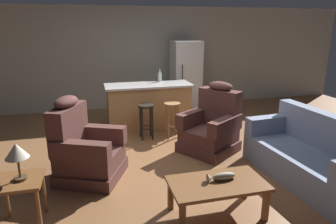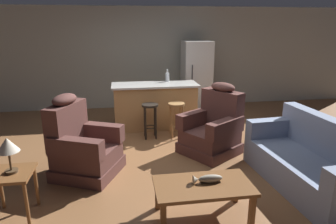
{
  "view_description": "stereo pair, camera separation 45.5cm",
  "coord_description": "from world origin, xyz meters",
  "px_view_note": "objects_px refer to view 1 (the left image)",
  "views": [
    {
      "loc": [
        -1.14,
        -4.71,
        2.14
      ],
      "look_at": [
        0.05,
        -0.1,
        0.75
      ],
      "focal_mm": 32.0,
      "sensor_mm": 36.0,
      "label": 1
    },
    {
      "loc": [
        -0.69,
        -4.8,
        2.14
      ],
      "look_at": [
        0.05,
        -0.1,
        0.75
      ],
      "focal_mm": 32.0,
      "sensor_mm": 36.0,
      "label": 2
    }
  ],
  "objects_px": {
    "fish_figurine": "(221,177)",
    "refrigerator": "(186,76)",
    "bar_stool_left": "(146,115)",
    "end_table": "(20,188)",
    "table_lamp": "(17,153)",
    "recliner_near_island": "(212,127)",
    "kitchen_island": "(149,106)",
    "couch": "(310,157)",
    "bottle_tall_green": "(160,77)",
    "coffee_table": "(217,186)",
    "bar_stool_right": "(172,113)",
    "recliner_near_lamp": "(85,150)"
  },
  "relations": [
    {
      "from": "fish_figurine",
      "to": "refrigerator",
      "type": "xyz_separation_m",
      "value": [
        0.97,
        4.42,
        0.42
      ]
    },
    {
      "from": "bar_stool_left",
      "to": "refrigerator",
      "type": "height_order",
      "value": "refrigerator"
    },
    {
      "from": "end_table",
      "to": "table_lamp",
      "type": "xyz_separation_m",
      "value": [
        0.02,
        0.0,
        0.41
      ]
    },
    {
      "from": "table_lamp",
      "to": "recliner_near_island",
      "type": "bearing_deg",
      "value": 27.4
    },
    {
      "from": "bar_stool_left",
      "to": "kitchen_island",
      "type": "bearing_deg",
      "value": 74.85
    },
    {
      "from": "couch",
      "to": "table_lamp",
      "type": "height_order",
      "value": "table_lamp"
    },
    {
      "from": "couch",
      "to": "end_table",
      "type": "distance_m",
      "value": 3.76
    },
    {
      "from": "table_lamp",
      "to": "bottle_tall_green",
      "type": "distance_m",
      "value": 3.88
    },
    {
      "from": "coffee_table",
      "to": "bar_stool_right",
      "type": "bearing_deg",
      "value": 86.1
    },
    {
      "from": "recliner_near_island",
      "to": "refrigerator",
      "type": "distance_m",
      "value": 2.73
    },
    {
      "from": "recliner_near_island",
      "to": "bottle_tall_green",
      "type": "bearing_deg",
      "value": -106.7
    },
    {
      "from": "table_lamp",
      "to": "refrigerator",
      "type": "height_order",
      "value": "refrigerator"
    },
    {
      "from": "couch",
      "to": "coffee_table",
      "type": "bearing_deg",
      "value": 11.83
    },
    {
      "from": "couch",
      "to": "recliner_near_lamp",
      "type": "relative_size",
      "value": 1.63
    },
    {
      "from": "couch",
      "to": "recliner_near_island",
      "type": "xyz_separation_m",
      "value": [
        -0.95,
        1.33,
        0.08
      ]
    },
    {
      "from": "recliner_near_lamp",
      "to": "recliner_near_island",
      "type": "xyz_separation_m",
      "value": [
        2.14,
        0.47,
        0.0
      ]
    },
    {
      "from": "fish_figurine",
      "to": "bar_stool_right",
      "type": "height_order",
      "value": "bar_stool_right"
    },
    {
      "from": "couch",
      "to": "bar_stool_left",
      "type": "bearing_deg",
      "value": -51.89
    },
    {
      "from": "kitchen_island",
      "to": "bar_stool_right",
      "type": "xyz_separation_m",
      "value": [
        0.35,
        -0.63,
        -0.01
      ]
    },
    {
      "from": "fish_figurine",
      "to": "table_lamp",
      "type": "height_order",
      "value": "table_lamp"
    },
    {
      "from": "table_lamp",
      "to": "kitchen_island",
      "type": "height_order",
      "value": "table_lamp"
    },
    {
      "from": "fish_figurine",
      "to": "bar_stool_left",
      "type": "distance_m",
      "value": 2.62
    },
    {
      "from": "recliner_near_island",
      "to": "bottle_tall_green",
      "type": "xyz_separation_m",
      "value": [
        -0.53,
        1.72,
        0.63
      ]
    },
    {
      "from": "couch",
      "to": "bar_stool_left",
      "type": "distance_m",
      "value": 2.92
    },
    {
      "from": "fish_figurine",
      "to": "table_lamp",
      "type": "bearing_deg",
      "value": 171.77
    },
    {
      "from": "end_table",
      "to": "kitchen_island",
      "type": "distance_m",
      "value": 3.51
    },
    {
      "from": "couch",
      "to": "end_table",
      "type": "height_order",
      "value": "couch"
    },
    {
      "from": "table_lamp",
      "to": "kitchen_island",
      "type": "xyz_separation_m",
      "value": [
        1.94,
        2.91,
        -0.39
      ]
    },
    {
      "from": "kitchen_island",
      "to": "bar_stool_left",
      "type": "xyz_separation_m",
      "value": [
        -0.17,
        -0.63,
        -0.01
      ]
    },
    {
      "from": "bar_stool_left",
      "to": "bar_stool_right",
      "type": "height_order",
      "value": "same"
    },
    {
      "from": "table_lamp",
      "to": "bottle_tall_green",
      "type": "bearing_deg",
      "value": 54.6
    },
    {
      "from": "fish_figurine",
      "to": "couch",
      "type": "distance_m",
      "value": 1.62
    },
    {
      "from": "recliner_near_island",
      "to": "couch",
      "type": "bearing_deg",
      "value": 92.0
    },
    {
      "from": "bar_stool_left",
      "to": "bar_stool_right",
      "type": "relative_size",
      "value": 1.0
    },
    {
      "from": "table_lamp",
      "to": "kitchen_island",
      "type": "distance_m",
      "value": 3.52
    },
    {
      "from": "couch",
      "to": "bar_stool_right",
      "type": "relative_size",
      "value": 2.87
    },
    {
      "from": "kitchen_island",
      "to": "bar_stool_right",
      "type": "distance_m",
      "value": 0.72
    },
    {
      "from": "recliner_near_island",
      "to": "end_table",
      "type": "bearing_deg",
      "value": -6.54
    },
    {
      "from": "couch",
      "to": "recliner_near_island",
      "type": "bearing_deg",
      "value": -58.25
    },
    {
      "from": "couch",
      "to": "fish_figurine",
      "type": "bearing_deg",
      "value": 11.26
    },
    {
      "from": "recliner_near_island",
      "to": "table_lamp",
      "type": "distance_m",
      "value": 3.16
    },
    {
      "from": "bottle_tall_green",
      "to": "fish_figurine",
      "type": "bearing_deg",
      "value": -91.31
    },
    {
      "from": "recliner_near_lamp",
      "to": "bar_stool_right",
      "type": "distance_m",
      "value": 2.11
    },
    {
      "from": "fish_figurine",
      "to": "couch",
      "type": "bearing_deg",
      "value": 15.26
    },
    {
      "from": "refrigerator",
      "to": "recliner_near_island",
      "type": "bearing_deg",
      "value": -97.77
    },
    {
      "from": "couch",
      "to": "recliner_near_lamp",
      "type": "bearing_deg",
      "value": -19.49
    },
    {
      "from": "bar_stool_left",
      "to": "refrigerator",
      "type": "bearing_deg",
      "value": 53.22
    },
    {
      "from": "refrigerator",
      "to": "bar_stool_left",
      "type": "bearing_deg",
      "value": -126.78
    },
    {
      "from": "recliner_near_island",
      "to": "end_table",
      "type": "distance_m",
      "value": 3.15
    },
    {
      "from": "couch",
      "to": "recliner_near_island",
      "type": "relative_size",
      "value": 1.63
    }
  ]
}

